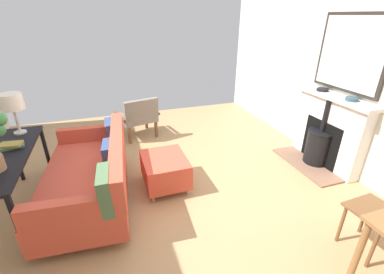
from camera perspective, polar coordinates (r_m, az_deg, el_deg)
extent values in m
cube|color=tan|center=(3.51, -5.77, -11.07)|extent=(5.18, 6.06, 0.01)
cube|color=silver|center=(4.25, 30.65, 13.20)|extent=(0.12, 6.06, 2.85)
cube|color=brown|center=(4.31, 23.55, -5.52)|extent=(0.40, 1.10, 0.03)
cube|color=white|center=(4.30, 27.66, 0.92)|extent=(0.19, 1.16, 1.01)
cube|color=black|center=(4.30, 26.54, -1.02)|extent=(0.06, 0.66, 0.65)
cylinder|color=black|center=(4.31, 25.95, -2.07)|extent=(0.36, 0.36, 0.49)
cylinder|color=black|center=(4.21, 26.59, 1.02)|extent=(0.38, 0.38, 0.02)
cylinder|color=black|center=(4.13, 27.25, 4.13)|extent=(0.07, 0.07, 0.47)
cube|color=white|center=(4.12, 28.88, 7.61)|extent=(0.24, 1.24, 0.05)
cube|color=#2D2823|center=(4.09, 31.57, 15.32)|extent=(0.04, 1.04, 0.98)
cube|color=silver|center=(4.07, 31.38, 15.33)|extent=(0.01, 0.96, 0.90)
cylinder|color=black|center=(4.28, 26.67, 9.25)|extent=(0.16, 0.16, 0.04)
torus|color=black|center=(4.27, 26.71, 9.45)|extent=(0.16, 0.16, 0.01)
cylinder|color=#334C56|center=(3.95, 31.61, 7.08)|extent=(0.15, 0.15, 0.05)
torus|color=#334C56|center=(3.95, 31.67, 7.34)|extent=(0.15, 0.15, 0.01)
cylinder|color=#B2B2B7|center=(4.20, -25.34, -6.15)|extent=(0.04, 0.04, 0.10)
cylinder|color=#B2B2B7|center=(3.02, -30.09, -20.81)|extent=(0.04, 0.04, 0.10)
cylinder|color=#B2B2B7|center=(4.10, -15.43, -5.24)|extent=(0.04, 0.04, 0.10)
cylinder|color=#B2B2B7|center=(2.88, -15.35, -20.29)|extent=(0.04, 0.04, 0.10)
cube|color=#D14C38|center=(3.39, -21.98, -9.05)|extent=(1.04, 1.84, 0.32)
cube|color=#D14C38|center=(3.17, -15.98, -3.31)|extent=(0.27, 1.79, 0.36)
cube|color=#D14C38|center=(3.99, -21.37, 0.70)|extent=(0.87, 0.18, 0.20)
cube|color=#D14C38|center=(2.57, -24.89, -14.34)|extent=(0.87, 0.18, 0.20)
cube|color=#334775|center=(3.79, -17.37, 0.90)|extent=(0.13, 0.34, 0.34)
cube|color=#334775|center=(3.20, -17.70, -3.97)|extent=(0.16, 0.34, 0.33)
cube|color=#4C6B47|center=(2.58, -18.31, -10.95)|extent=(0.15, 0.39, 0.39)
cylinder|color=#B2B2B7|center=(3.72, -10.08, -8.17)|extent=(0.03, 0.03, 0.09)
cylinder|color=#B2B2B7|center=(3.29, -8.51, -13.04)|extent=(0.03, 0.03, 0.09)
cylinder|color=#B2B2B7|center=(3.78, -3.51, -7.11)|extent=(0.03, 0.03, 0.09)
cylinder|color=#B2B2B7|center=(3.36, -1.04, -11.70)|extent=(0.03, 0.03, 0.09)
cube|color=#D14C38|center=(3.41, -5.96, -7.00)|extent=(0.55, 0.67, 0.33)
cube|color=brown|center=(5.24, -10.03, 3.56)|extent=(0.05, 0.05, 0.34)
cube|color=brown|center=(5.09, -15.33, 2.38)|extent=(0.05, 0.05, 0.34)
cube|color=brown|center=(4.83, -7.88, 1.81)|extent=(0.05, 0.05, 0.34)
cube|color=brown|center=(4.67, -13.58, 0.48)|extent=(0.05, 0.05, 0.34)
cube|color=slate|center=(4.88, -11.89, 4.14)|extent=(0.71, 0.68, 0.08)
cube|color=slate|center=(4.58, -11.03, 5.81)|extent=(0.61, 0.24, 0.37)
cube|color=brown|center=(4.96, -8.52, 5.84)|extent=(0.16, 0.53, 0.04)
cube|color=brown|center=(4.76, -15.59, 4.36)|extent=(0.16, 0.53, 0.04)
cube|color=black|center=(4.06, -29.23, -3.04)|extent=(0.04, 0.04, 0.72)
cube|color=black|center=(2.85, -33.65, -16.52)|extent=(0.04, 0.04, 0.72)
cube|color=black|center=(4.16, -34.09, -3.65)|extent=(0.04, 0.04, 0.72)
cube|color=black|center=(3.32, -35.46, -3.40)|extent=(0.42, 1.53, 0.03)
cylinder|color=beige|center=(3.81, -33.48, 0.87)|extent=(0.14, 0.14, 0.02)
cylinder|color=beige|center=(3.76, -34.02, 2.98)|extent=(0.03, 0.03, 0.28)
cylinder|color=white|center=(3.70, -34.90, 6.37)|extent=(0.26, 0.26, 0.19)
cube|color=#4C7056|center=(3.44, -35.01, -1.74)|extent=(0.29, 0.20, 0.03)
cube|color=olive|center=(3.42, -34.98, -1.37)|extent=(0.23, 0.17, 0.03)
cylinder|color=olive|center=(2.56, 32.40, -21.38)|extent=(0.05, 0.05, 0.72)
cylinder|color=brown|center=(3.26, 33.63, -14.10)|extent=(0.03, 0.03, 0.45)
cylinder|color=brown|center=(3.04, 29.93, -16.17)|extent=(0.03, 0.03, 0.45)
cylinder|color=brown|center=(2.92, 34.87, -19.45)|extent=(0.03, 0.03, 0.45)
cube|color=brown|center=(2.96, 35.30, -13.20)|extent=(0.42, 0.42, 0.02)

